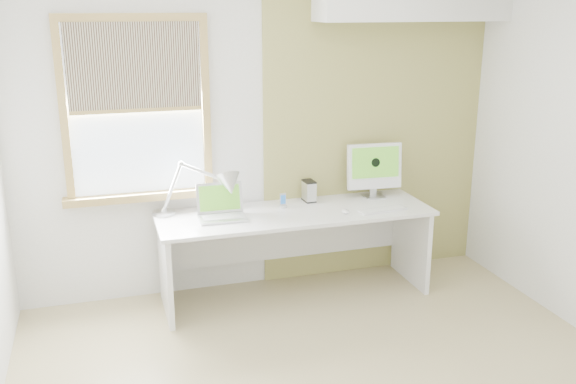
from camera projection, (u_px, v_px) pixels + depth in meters
name	position (u px, v px, depth m)	size (l,w,h in m)	color
room	(342.00, 191.00, 3.60)	(4.04, 3.54, 2.64)	tan
accent_wall	(375.00, 128.00, 5.48)	(2.00, 0.02, 2.60)	#9D954B
window	(137.00, 111.00, 4.82)	(1.20, 0.14, 1.42)	#A68642
desk	(293.00, 232.00, 5.19)	(2.20, 0.70, 0.73)	silver
desk_lamp	(217.00, 187.00, 4.92)	(0.72, 0.43, 0.43)	#B4B6B9
laptop	(221.00, 209.00, 4.93)	(0.37, 0.30, 0.25)	#B4B6B9
phone_dock	(283.00, 204.00, 5.17)	(0.07, 0.07, 0.12)	#B4B6B9
external_drive	(309.00, 191.00, 5.32)	(0.09, 0.14, 0.18)	#B4B6B9
imac	(374.00, 167.00, 5.40)	(0.48, 0.17, 0.46)	#B4B6B9
keyboard	(383.00, 210.00, 5.09)	(0.41, 0.16, 0.02)	white
mouse	(346.00, 211.00, 5.03)	(0.05, 0.09, 0.03)	white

